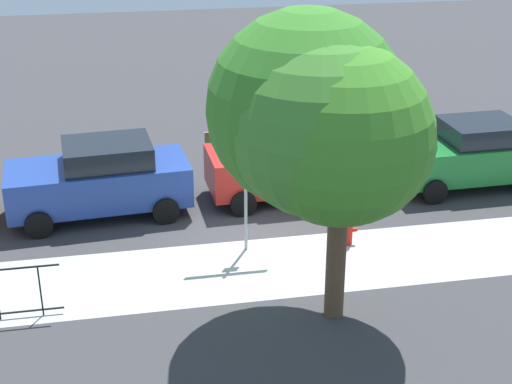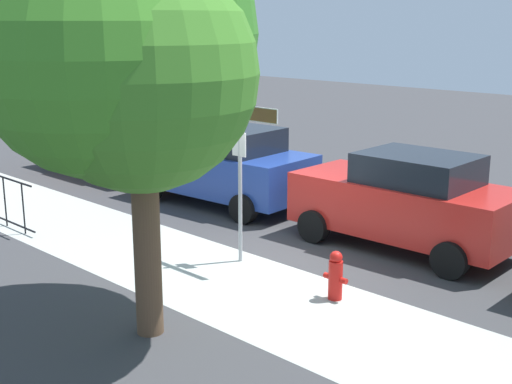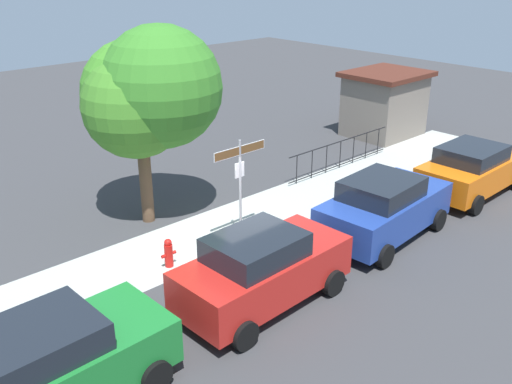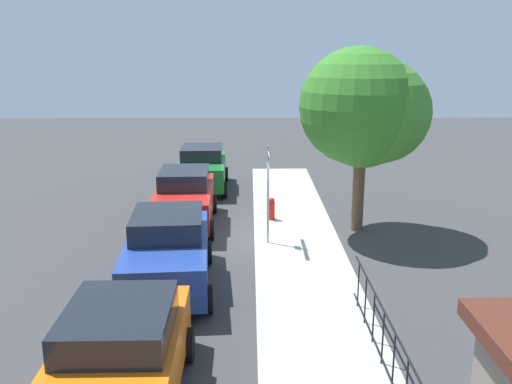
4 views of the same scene
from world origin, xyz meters
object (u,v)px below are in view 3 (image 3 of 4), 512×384
Objects in this scene: car_blue at (384,207)px; utility_shed at (384,103)px; shade_tree at (147,93)px; car_orange at (473,169)px; car_red at (262,269)px; car_green at (55,363)px; fire_hydrant at (169,253)px; street_sign at (240,170)px.

car_blue is 10.17m from utility_shed.
utility_shed reaches higher than car_blue.
car_orange is (8.74, -5.64, -2.96)m from shade_tree.
car_red is at bearing 179.57° from car_orange.
car_green is 9.60m from car_blue.
fire_hydrant is (-5.39, 2.73, -0.54)m from car_blue.
shade_tree is at bearing -178.18° from utility_shed.
street_sign is 0.67× the size of car_blue.
shade_tree is 12.43m from utility_shed.
shade_tree reaches higher than utility_shed.
street_sign is at bearing -74.44° from shade_tree.
street_sign reaches higher than car_red.
car_green is at bearing -161.71° from utility_shed.
car_green is at bearing 176.28° from car_red.
utility_shed is (3.45, 6.03, 0.54)m from car_orange.
shade_tree is 7.39m from car_blue.
car_blue is at bearing 0.06° from car_red.
street_sign is at bearing -163.33° from utility_shed.
car_red is at bearing -78.45° from fire_hydrant.
car_orange reaches higher than fire_hydrant.
shade_tree reaches higher than car_green.
car_blue is at bearing -54.57° from shade_tree.
car_green is 5.03m from fire_hydrant.
car_orange is at bearing -1.97° from car_green.
car_red is 9.60m from car_orange.
car_blue is 1.30× the size of utility_shed.
fire_hydrant is at bearing -166.79° from utility_shed.
car_red is 4.80m from car_blue.
car_blue is at bearing -144.30° from utility_shed.
car_blue is 1.01× the size of car_orange.
utility_shed is at bearing 16.67° from street_sign.
car_green is at bearing -158.95° from street_sign.
utility_shed is at bearing 13.21° from fire_hydrant.
shade_tree is at bearing 62.83° from fire_hydrant.
utility_shed is at bearing 31.53° from car_blue.
street_sign is at bearing 19.61° from car_green.
car_red is (4.80, -0.17, 0.03)m from car_green.
street_sign is 3.56m from shade_tree.
street_sign is 7.07m from car_green.
street_sign is 0.72× the size of car_green.
street_sign reaches higher than car_blue.
car_green is (-6.49, -2.50, -1.24)m from street_sign.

